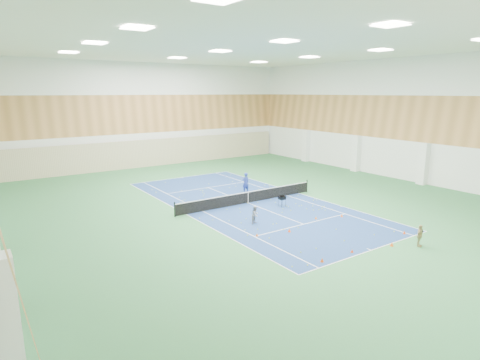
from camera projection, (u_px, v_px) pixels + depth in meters
name	position (u px, v px, depth m)	size (l,w,h in m)	color
ground	(248.00, 203.00, 32.03)	(40.00, 40.00, 0.00)	#2F6E3E
room_shell	(248.00, 128.00, 30.74)	(36.00, 40.00, 12.00)	white
wood_cladding	(249.00, 101.00, 30.31)	(36.00, 40.00, 8.00)	#B97F44
ceiling_light_grid	(249.00, 47.00, 29.46)	(21.40, 25.40, 0.06)	white
court_surface	(248.00, 203.00, 32.03)	(10.97, 23.77, 0.01)	navy
tennis_balls_scatter	(248.00, 202.00, 32.02)	(10.57, 22.77, 0.07)	#C2D624
tennis_net	(248.00, 196.00, 31.91)	(12.80, 0.10, 1.10)	black
back_curtain	(151.00, 153.00, 47.58)	(35.40, 0.16, 3.20)	#C6B793
coach	(246.00, 183.00, 34.98)	(0.67, 0.44, 1.83)	navy
child_court	(255.00, 215.00, 26.94)	(0.59, 0.46, 1.21)	gray
child_apron	(420.00, 236.00, 22.91)	(0.76, 0.32, 1.30)	#9E8F5A
ball_cart	(282.00, 201.00, 31.00)	(0.48, 0.48, 0.84)	black
cone_svc_a	(257.00, 235.00, 24.66)	(0.18, 0.18, 0.19)	orange
cone_svc_b	(289.00, 230.00, 25.38)	(0.21, 0.21, 0.23)	#F8440D
cone_svc_c	(316.00, 218.00, 27.98)	(0.18, 0.18, 0.20)	#E75B0C
cone_svc_d	(342.00, 215.00, 28.47)	(0.19, 0.19, 0.21)	#EC500C
cone_base_a	(322.00, 260.00, 20.90)	(0.21, 0.21, 0.23)	#E14A0B
cone_base_b	(352.00, 251.00, 22.15)	(0.18, 0.18, 0.19)	red
cone_base_c	(392.00, 244.00, 23.07)	(0.22, 0.22, 0.24)	#E74A0C
cone_base_d	(404.00, 232.00, 25.05)	(0.19, 0.19, 0.21)	#E23E0B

